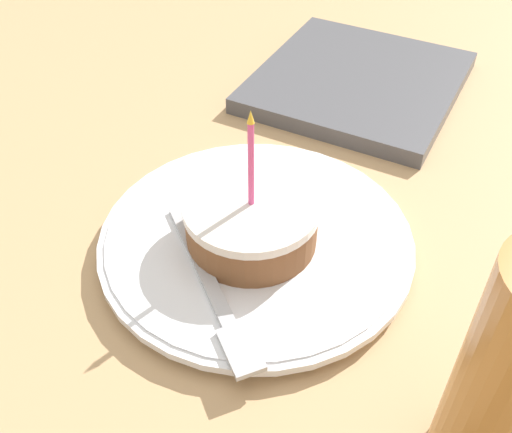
% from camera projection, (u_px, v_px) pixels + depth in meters
% --- Properties ---
extents(ground_plane, '(2.40, 2.40, 0.04)m').
position_uv_depth(ground_plane, '(231.00, 281.00, 0.55)').
color(ground_plane, tan).
rests_on(ground_plane, ground).
extents(plate, '(0.28, 0.28, 0.02)m').
position_uv_depth(plate, '(256.00, 241.00, 0.54)').
color(plate, silver).
rests_on(plate, ground_plane).
extents(cake_slice, '(0.12, 0.12, 0.13)m').
position_uv_depth(cake_slice, '(251.00, 221.00, 0.52)').
color(cake_slice, brown).
rests_on(cake_slice, plate).
extents(fork, '(0.14, 0.16, 0.00)m').
position_uv_depth(fork, '(214.00, 293.00, 0.48)').
color(fork, '#B2B2B7').
rests_on(fork, plate).
extents(marble_board, '(0.25, 0.24, 0.02)m').
position_uv_depth(marble_board, '(358.00, 82.00, 0.75)').
color(marble_board, '#4C4C51').
rests_on(marble_board, ground_plane).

